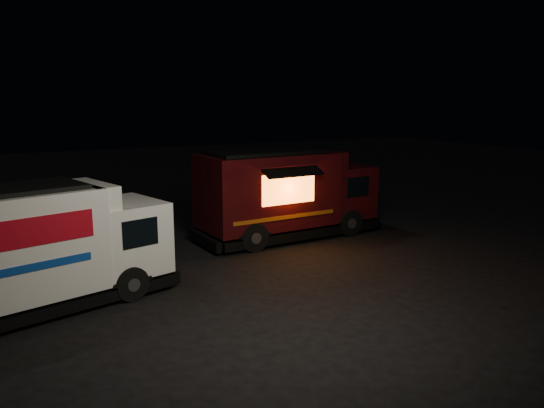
% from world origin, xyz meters
% --- Properties ---
extents(ground, '(80.00, 80.00, 0.00)m').
position_xyz_m(ground, '(0.00, 0.00, 0.00)').
color(ground, black).
rests_on(ground, ground).
extents(white_truck, '(6.71, 3.77, 2.88)m').
position_xyz_m(white_truck, '(-4.68, 0.64, 1.44)').
color(white_truck, silver).
rests_on(white_truck, ground).
extents(red_truck, '(6.72, 2.83, 3.06)m').
position_xyz_m(red_truck, '(3.62, 3.75, 1.53)').
color(red_truck, '#360B09').
rests_on(red_truck, ground).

